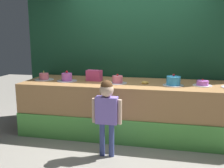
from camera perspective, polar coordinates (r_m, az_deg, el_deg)
ground_plane at (r=3.83m, az=3.37°, el=-13.86°), size 12.00×12.00×0.00m
stage_platform at (r=4.15m, az=4.50°, el=-5.54°), size 3.57×1.06×0.86m
curtain_backdrop at (r=4.61m, az=5.71°, el=8.91°), size 4.22×0.08×2.89m
child_figure at (r=3.27m, az=-1.22°, el=-5.49°), size 0.40×0.19×1.05m
pink_box at (r=4.21m, az=-4.12°, el=1.98°), size 0.27×0.18×0.18m
donut at (r=3.97m, az=7.59°, el=0.32°), size 0.11×0.11×0.03m
cake_far_left at (r=4.44m, az=-15.34°, el=1.51°), size 0.33×0.33×0.17m
cake_left at (r=4.23m, az=-10.31°, el=1.44°), size 0.33×0.33×0.18m
cake_center_left at (r=3.96m, az=1.25°, el=0.90°), size 0.30×0.30×0.15m
cake_center_right at (r=3.89m, az=13.91°, el=0.62°), size 0.32×0.32×0.18m
cake_right at (r=4.01m, az=20.06°, el=0.11°), size 0.29×0.29×0.11m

